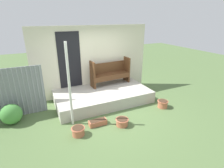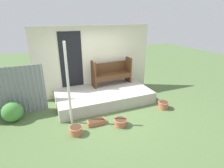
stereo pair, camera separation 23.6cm
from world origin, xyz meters
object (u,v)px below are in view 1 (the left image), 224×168
Objects in this scene: support_post at (69,86)px; shrub_by_fence at (11,114)px; flower_pot_right at (163,104)px; flower_pot_left at (78,131)px; flower_pot_middle at (122,122)px; bench at (110,72)px; planter_box_rect at (98,122)px.

support_post is 1.94m from shrub_by_fence.
flower_pot_right is at bearing -13.16° from shrub_by_fence.
flower_pot_right is at bearing 5.07° from flower_pot_left.
flower_pot_left is at bearing 175.83° from flower_pot_middle.
bench is 2.38m from flower_pot_middle.
flower_pot_left is at bearing -40.13° from shrub_by_fence.
flower_pot_middle is at bearing -26.61° from planter_box_rect.
support_post is 6.49× the size of flower_pot_left.
support_post is at bearing 152.03° from flower_pot_middle.
flower_pot_middle is (-0.61, -2.17, -0.78)m from bench.
support_post is 4.58× the size of planter_box_rect.
flower_pot_right is at bearing 11.51° from flower_pot_middle.
planter_box_rect is at bearing -29.25° from support_post.
flower_pot_middle is at bearing -26.77° from shrub_by_fence.
shrub_by_fence reaches higher than flower_pot_right.
shrub_by_fence is at bearing 153.23° from flower_pot_middle.
support_post is at bearing -25.79° from shrub_by_fence.
support_post is at bearing 174.09° from flower_pot_right.
flower_pot_left is 0.71× the size of planter_box_rect.
support_post is 1.19m from flower_pot_left.
bench is 3.55m from shrub_by_fence.
flower_pot_right is (1.74, 0.35, 0.02)m from flower_pot_middle.
bench is 2.65× the size of shrub_by_fence.
bench reaches higher than flower_pot_left.
flower_pot_middle is at bearing -4.17° from flower_pot_left.
bench is 2.37m from planter_box_rect.
flower_pot_left reaches higher than planter_box_rect.
shrub_by_fence is at bearing 139.87° from flower_pot_left.
shrub_by_fence reaches higher than flower_pot_middle.
bench is 4.39× the size of flower_pot_left.
shrub_by_fence is at bearing 154.21° from support_post.
flower_pot_right is 0.72× the size of planter_box_rect.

